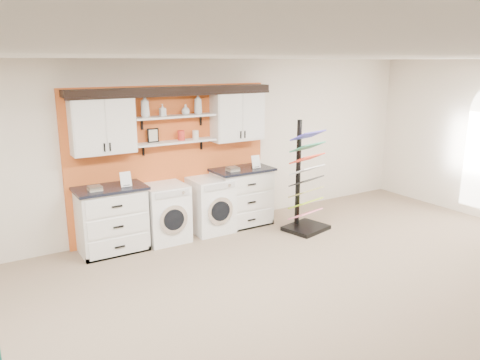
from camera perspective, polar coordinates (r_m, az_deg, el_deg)
floor at (r=4.98m, az=11.98°, el=-19.69°), size 10.00×10.00×0.00m
ceiling at (r=4.15m, az=14.02°, el=14.46°), size 10.00×10.00×0.00m
wall_back at (r=7.65m, az=-8.43°, el=3.87°), size 10.00×0.00×10.00m
accent_panel at (r=7.65m, az=-8.28°, el=2.36°), size 3.40×0.07×2.40m
upper_cabinet_left at (r=7.02m, az=-16.45°, el=6.49°), size 0.90×0.35×0.84m
upper_cabinet_right at (r=7.91m, az=-0.35°, el=7.88°), size 0.90×0.35×0.84m
shelf_lower at (r=7.44m, az=-7.86°, el=4.63°), size 1.32×0.28×0.03m
shelf_upper at (r=7.39m, az=-7.96°, el=7.69°), size 1.32×0.28×0.03m
crown_molding at (r=7.37m, az=-8.11°, el=10.77°), size 3.30×0.41×0.13m
picture_frame at (r=7.34m, az=-10.55°, el=5.37°), size 0.18×0.02×0.22m
canister_red at (r=7.47m, az=-7.18°, el=5.42°), size 0.11×0.11×0.16m
canister_cream at (r=7.58m, az=-5.45°, el=5.52°), size 0.10×0.10×0.14m
base_cabinet_left at (r=7.18m, az=-15.35°, el=-4.65°), size 1.01×0.66×0.99m
base_cabinet_right at (r=8.05m, az=0.23°, el=-2.05°), size 1.02×0.66×1.00m
washer at (r=7.44m, az=-9.13°, el=-3.96°), size 0.65×0.71×0.91m
dryer at (r=7.77m, az=-3.63°, el=-3.03°), size 0.65×0.71×0.91m
sample_rack at (r=7.85m, az=8.00°, el=-2.09°), size 0.78×0.70×1.84m
soap_bottle_a at (r=7.19m, az=-11.51°, el=8.86°), size 0.15×0.15×0.34m
soap_bottle_b at (r=7.30m, az=-9.42°, el=8.41°), size 0.09×0.09×0.19m
soap_bottle_c at (r=7.45m, az=-6.66°, el=8.54°), size 0.18×0.18×0.16m
soap_bottle_d at (r=7.54m, az=-5.15°, el=9.27°), size 0.18×0.18×0.33m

